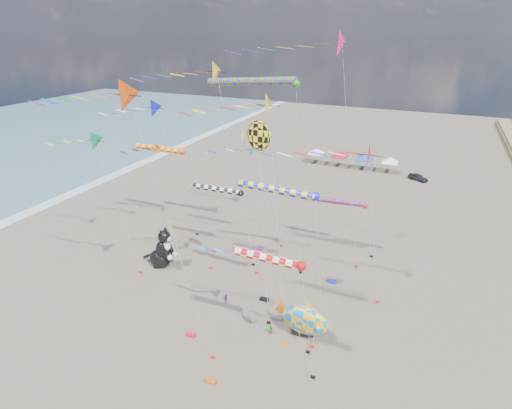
{
  "coord_description": "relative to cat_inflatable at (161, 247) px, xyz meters",
  "views": [
    {
      "loc": [
        15.55,
        -19.28,
        26.46
      ],
      "look_at": [
        1.56,
        12.0,
        11.26
      ],
      "focal_mm": 28.0,
      "sensor_mm": 36.0,
      "label": 1
    }
  ],
  "objects": [
    {
      "name": "windsock_5",
      "position": [
        -5.12,
        8.62,
        9.13
      ],
      "size": [
        8.85,
        0.83,
        12.25
      ],
      "color": "#FA4A15",
      "rests_on": "ground"
    },
    {
      "name": "tent_row",
      "position": [
        13.09,
        46.31,
        0.48
      ],
      "size": [
        19.2,
        4.2,
        3.8
      ],
      "color": "white",
      "rests_on": "ground"
    },
    {
      "name": "delta_kite_9",
      "position": [
        7.06,
        10.33,
        9.55
      ],
      "size": [
        10.27,
        1.81,
        13.51
      ],
      "color": "#0DBEB8",
      "rests_on": "ground"
    },
    {
      "name": "delta_kite_4",
      "position": [
        15.87,
        9.36,
        22.22
      ],
      "size": [
        17.15,
        2.94,
        26.62
      ],
      "color": "#E71673",
      "rests_on": "ground"
    },
    {
      "name": "delta_kite_6",
      "position": [
        -6.25,
        -2.26,
        12.59
      ],
      "size": [
        11.26,
        2.3,
        16.69
      ],
      "color": "#0F8140",
      "rests_on": "ground"
    },
    {
      "name": "delta_kite_1",
      "position": [
        15.77,
        -6.36,
        6.76
      ],
      "size": [
        9.43,
        1.82,
        10.68
      ],
      "color": "#631E96",
      "rests_on": "ground"
    },
    {
      "name": "kite_bag_1",
      "position": [
        19.66,
        5.01,
        -2.51
      ],
      "size": [
        0.9,
        0.44,
        0.3
      ],
      "primitive_type": "cube",
      "color": "#1429CE",
      "rests_on": "ground"
    },
    {
      "name": "windsock_3",
      "position": [
        18.62,
        12.53,
        4.07
      ],
      "size": [
        7.68,
        0.65,
        7.11
      ],
      "color": "red",
      "rests_on": "ground"
    },
    {
      "name": "kite_bag_2",
      "position": [
        13.83,
        -1.1,
        -2.51
      ],
      "size": [
        0.9,
        0.44,
        0.3
      ],
      "primitive_type": "cube",
      "color": "black",
      "rests_on": "ground"
    },
    {
      "name": "cat_inflatable",
      "position": [
        0.0,
        0.0,
        0.0
      ],
      "size": [
        3.95,
        1.98,
        5.33
      ],
      "primitive_type": null,
      "rotation": [
        0.0,
        0.0,
        -0.0
      ],
      "color": "black",
      "rests_on": "ground"
    },
    {
      "name": "delta_kite_8",
      "position": [
        -5.3,
        6.92,
        9.37
      ],
      "size": [
        9.11,
        1.54,
        13.25
      ],
      "color": "orange",
      "rests_on": "ground"
    },
    {
      "name": "fish_inflatable",
      "position": [
        19.33,
        -4.6,
        -0.68
      ],
      "size": [
        5.96,
        2.81,
        4.24
      ],
      "color": "#1276B9",
      "rests_on": "ground"
    },
    {
      "name": "delta_kite_2",
      "position": [
        0.15,
        1.87,
        15.89
      ],
      "size": [
        11.78,
        2.1,
        19.94
      ],
      "color": "#0D19BC",
      "rests_on": "ground"
    },
    {
      "name": "delta_kite_0",
      "position": [
        15.04,
        -6.12,
        18.26
      ],
      "size": [
        9.74,
        2.17,
        22.33
      ],
      "color": "yellow",
      "rests_on": "ground"
    },
    {
      "name": "windsock_4",
      "position": [
        15.69,
        -2.29,
        10.62
      ],
      "size": [
        9.08,
        0.76,
        13.73
      ],
      "color": "#161FE3",
      "rests_on": "ground"
    },
    {
      "name": "person_adult",
      "position": [
        14.0,
        -5.03,
        -1.81
      ],
      "size": [
        0.7,
        0.54,
        1.71
      ],
      "primitive_type": "imported",
      "rotation": [
        0.0,
        0.0,
        0.23
      ],
      "color": "gray",
      "rests_on": "ground"
    },
    {
      "name": "windsock_0",
      "position": [
        5.67,
        4.69,
        6.51
      ],
      "size": [
        7.93,
        0.72,
        9.59
      ],
      "color": "black",
      "rests_on": "ground"
    },
    {
      "name": "delta_kite_3",
      "position": [
        6.57,
        3.24,
        19.68
      ],
      "size": [
        13.15,
        2.38,
        23.86
      ],
      "color": "yellow",
      "rests_on": "ground"
    },
    {
      "name": "child_green",
      "position": [
        16.4,
        -5.55,
        -2.15
      ],
      "size": [
        0.51,
        0.4,
        1.02
      ],
      "primitive_type": "imported",
      "rotation": [
        0.0,
        0.0,
        -0.03
      ],
      "color": "#248624",
      "rests_on": "ground"
    },
    {
      "name": "delta_kite_7",
      "position": [
        21.3,
        3.42,
        12.87
      ],
      "size": [
        12.73,
        2.59,
        17.11
      ],
      "color": "red",
      "rests_on": "ground"
    },
    {
      "name": "kite_bag_0",
      "position": [
        9.63,
        -8.84,
        -2.51
      ],
      "size": [
        0.9,
        0.44,
        0.3
      ],
      "primitive_type": "cube",
      "color": "red",
      "rests_on": "ground"
    },
    {
      "name": "parked_car",
      "position": [
        26.17,
        44.31,
        -2.03
      ],
      "size": [
        4.0,
        3.08,
        1.27
      ],
      "primitive_type": "imported",
      "rotation": [
        0.0,
        0.0,
        1.08
      ],
      "color": "#26262D",
      "rests_on": "ground"
    },
    {
      "name": "windsock_2",
      "position": [
        9.85,
        5.43,
        18.73
      ],
      "size": [
        11.42,
        0.86,
        21.9
      ],
      "color": "#1F8518",
      "rests_on": "ground"
    },
    {
      "name": "kite_bag_3",
      "position": [
        14.06,
        -12.73,
        -2.51
      ],
      "size": [
        0.9,
        0.44,
        0.3
      ],
      "primitive_type": "cube",
      "color": "#DB5412",
      "rests_on": "ground"
    },
    {
      "name": "angelfish_kite",
      "position": [
        13.45,
        -2.24,
        15.19
      ],
      "size": [
        3.74,
        3.02,
        19.32
      ],
      "color": "yellow",
      "rests_on": "ground"
    },
    {
      "name": "windsock_1",
      "position": [
        17.67,
        -8.88,
        7.74
      ],
      "size": [
        7.16,
        0.73,
        10.84
      ],
      "color": "red",
      "rests_on": "ground"
    },
    {
      "name": "ground",
      "position": [
        11.59,
        -13.69,
        -2.66
      ],
      "size": [
        260.0,
        260.0,
        0.0
      ],
      "primitive_type": "plane",
      "color": "brown",
      "rests_on": "ground"
    },
    {
      "name": "child_blue",
      "position": [
        10.27,
        -2.97,
        -2.15
      ],
      "size": [
        0.51,
        0.65,
        1.03
      ],
      "primitive_type": "imported",
      "rotation": [
        0.0,
        0.0,
        1.07
      ],
      "color": "#234C8F",
      "rests_on": "ground"
    },
    {
      "name": "delta_kite_5",
      "position": [
        7.24,
        -10.38,
        19.31
      ],
      "size": [
        14.21,
        2.52,
        23.52
      ],
      "color": "#DE3D0A",
      "rests_on": "ground"
    }
  ]
}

